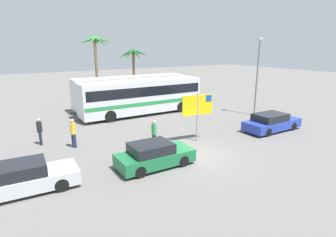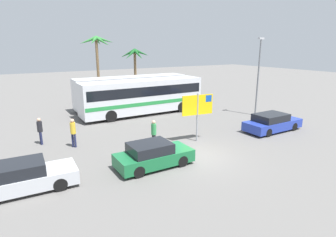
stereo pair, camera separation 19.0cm
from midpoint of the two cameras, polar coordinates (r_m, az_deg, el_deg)
name	(u,v)px [view 2 (the right image)]	position (r m, az deg, el deg)	size (l,w,h in m)	color
ground	(196,157)	(16.06, 6.11, -7.82)	(120.00, 120.00, 0.00)	#605E5B
bus_front_coach	(143,95)	(25.44, -4.94, 4.82)	(11.35, 2.43, 3.17)	silver
bus_rear_coach	(132,90)	(28.35, -7.27, 5.77)	(11.35, 2.43, 3.17)	silver
ferry_sign	(198,107)	(18.00, 6.53, 2.41)	(2.19, 0.33, 3.20)	gray
car_silver	(22,177)	(13.70, -27.46, -10.70)	(4.41, 1.89, 1.32)	#B7BABF
car_blue	(272,123)	(21.91, 20.86, -0.80)	(4.58, 1.82, 1.32)	#23389E
car_green	(153,155)	(14.53, -2.72, -7.54)	(4.04, 1.76, 1.32)	#196638
pedestrian_near_sign	(154,132)	(17.05, -2.64, -2.69)	(0.32, 0.32, 1.75)	#2D2D33
pedestrian_crossing_lot	(73,130)	(18.01, -18.68, -2.34)	(0.32, 0.32, 1.83)	#1E2347
pedestrian_by_bus	(40,129)	(19.32, -24.62, -1.95)	(0.32, 0.32, 1.75)	#1E2347
lamp_post_left_side	(258,74)	(25.99, 18.30, 8.70)	(0.56, 0.20, 6.83)	slate
palm_tree_seaside	(97,47)	(34.65, -14.33, 14.02)	(4.16, 3.72, 7.28)	brown
palm_tree_inland	(135,59)	(35.26, -6.69, 12.16)	(3.66, 3.59, 5.82)	brown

